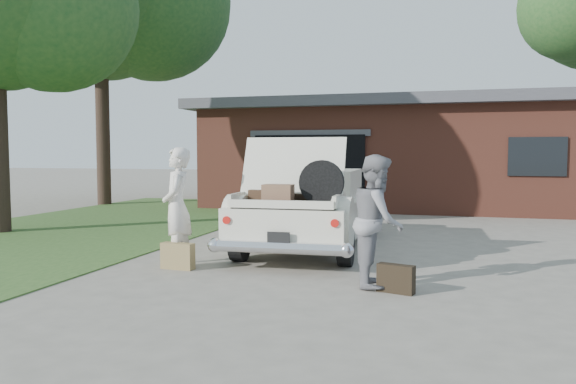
# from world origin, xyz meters

# --- Properties ---
(ground) EXTENTS (90.00, 90.00, 0.00)m
(ground) POSITION_xyz_m (0.00, 0.00, 0.00)
(ground) COLOR gray
(ground) RESTS_ON ground
(grass_strip) EXTENTS (6.00, 16.00, 0.02)m
(grass_strip) POSITION_xyz_m (-5.50, 3.00, 0.01)
(grass_strip) COLOR #2D4C1E
(grass_strip) RESTS_ON ground
(house) EXTENTS (12.80, 7.80, 3.30)m
(house) POSITION_xyz_m (0.98, 11.47, 1.67)
(house) COLOR brown
(house) RESTS_ON ground
(sedan) EXTENTS (2.13, 4.95, 1.94)m
(sedan) POSITION_xyz_m (-0.03, 2.19, 0.71)
(sedan) COLOR beige
(sedan) RESTS_ON ground
(woman_left) EXTENTS (0.65, 0.76, 1.78)m
(woman_left) POSITION_xyz_m (-1.56, 0.00, 0.89)
(woman_left) COLOR silver
(woman_left) RESTS_ON ground
(woman_right) EXTENTS (0.73, 0.89, 1.67)m
(woman_right) POSITION_xyz_m (1.49, -0.45, 0.84)
(woman_right) COLOR gray
(woman_right) RESTS_ON ground
(suitcase_left) EXTENTS (0.51, 0.19, 0.38)m
(suitcase_left) POSITION_xyz_m (-1.43, -0.24, 0.19)
(suitcase_left) COLOR olive
(suitcase_left) RESTS_ON ground
(suitcase_right) EXTENTS (0.47, 0.26, 0.35)m
(suitcase_right) POSITION_xyz_m (1.75, -0.77, 0.17)
(suitcase_right) COLOR black
(suitcase_right) RESTS_ON ground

